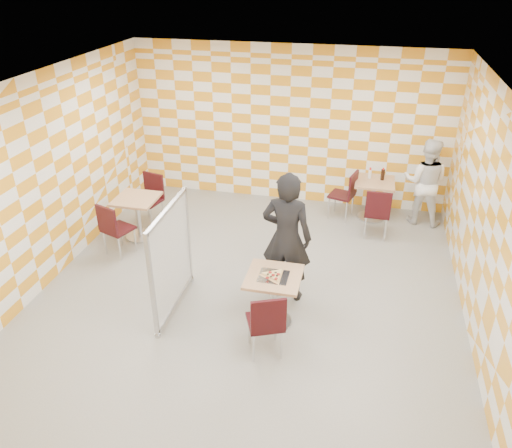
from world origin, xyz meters
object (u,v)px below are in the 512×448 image
at_px(main_table, 273,291).
at_px(second_table, 373,193).
at_px(chair_main_front, 267,321).
at_px(man_dark, 287,238).
at_px(man_white, 425,182).
at_px(sport_bottle, 370,174).
at_px(soda_bottle, 383,175).
at_px(empty_table, 138,211).
at_px(chair_empty_far, 151,195).
at_px(chair_second_side, 347,192).
at_px(chair_empty_near, 113,226).
at_px(chair_second_front, 378,210).
at_px(partition, 171,259).

height_order(main_table, second_table, same).
distance_m(chair_main_front, man_dark, 1.36).
height_order(second_table, man_white, man_white).
height_order(sport_bottle, soda_bottle, soda_bottle).
xyz_separation_m(empty_table, chair_empty_far, (-0.00, 0.58, 0.04)).
bearing_deg(empty_table, chair_second_side, 23.54).
height_order(chair_empty_near, soda_bottle, soda_bottle).
relative_size(main_table, chair_second_side, 0.81).
distance_m(chair_second_side, man_white, 1.38).
xyz_separation_m(main_table, second_table, (1.21, 3.38, 0.00)).
xyz_separation_m(empty_table, chair_second_side, (3.45, 1.50, 0.04)).
relative_size(empty_table, soda_bottle, 3.26).
bearing_deg(sport_bottle, soda_bottle, -7.77).
height_order(man_dark, man_white, man_dark).
bearing_deg(chair_second_side, chair_empty_near, -148.74).
distance_m(empty_table, chair_main_front, 3.66).
distance_m(chair_second_front, man_dark, 2.37).
height_order(main_table, sport_bottle, sport_bottle).
xyz_separation_m(chair_empty_far, man_dark, (2.76, -1.70, 0.41)).
relative_size(main_table, chair_second_front, 0.81).
relative_size(empty_table, man_white, 0.47).
height_order(chair_empty_far, soda_bottle, soda_bottle).
relative_size(partition, soda_bottle, 6.74).
distance_m(main_table, chair_second_front, 2.92).
xyz_separation_m(empty_table, man_white, (4.80, 1.68, 0.29)).
bearing_deg(partition, soda_bottle, 51.51).
height_order(chair_empty_far, man_dark, man_dark).
xyz_separation_m(chair_second_side, sport_bottle, (0.38, 0.24, 0.29)).
xyz_separation_m(chair_second_side, chair_empty_near, (-3.56, -2.16, 0.00)).
bearing_deg(chair_empty_far, sport_bottle, 16.82).
relative_size(main_table, sport_bottle, 3.75).
bearing_deg(man_dark, chair_empty_near, -4.62).
bearing_deg(sport_bottle, partition, -125.84).
relative_size(chair_main_front, sport_bottle, 4.62).
bearing_deg(chair_main_front, man_dark, 89.69).
bearing_deg(sport_bottle, second_table, -47.87).
height_order(main_table, chair_empty_near, chair_empty_near).
xyz_separation_m(man_white, sport_bottle, (-0.97, 0.06, 0.04)).
bearing_deg(man_white, chair_empty_near, 35.38).
height_order(chair_second_front, man_white, man_white).
bearing_deg(partition, chair_empty_near, 143.03).
bearing_deg(soda_bottle, partition, -128.49).
bearing_deg(sport_bottle, empty_table, -155.54).
bearing_deg(main_table, man_white, 58.76).
xyz_separation_m(second_table, chair_empty_far, (-3.93, -1.04, 0.04)).
bearing_deg(main_table, empty_table, 147.04).
relative_size(second_table, chair_empty_near, 0.81).
height_order(chair_empty_near, chair_empty_far, same).
bearing_deg(soda_bottle, second_table, -146.41).
relative_size(chair_empty_near, soda_bottle, 4.02).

